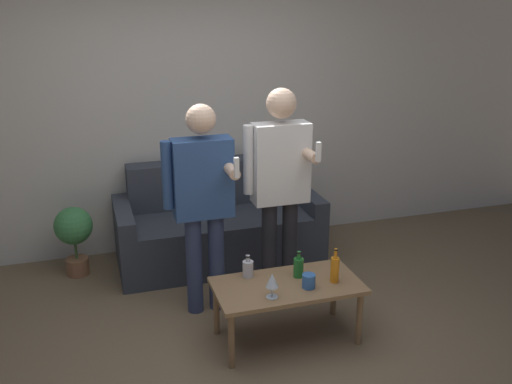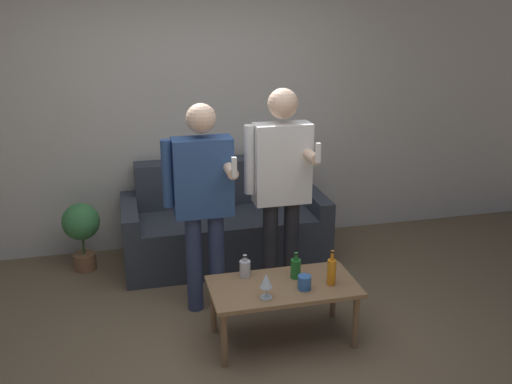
# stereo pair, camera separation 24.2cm
# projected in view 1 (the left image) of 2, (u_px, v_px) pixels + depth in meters

# --- Properties ---
(ground_plane) EXTENTS (16.00, 16.00, 0.00)m
(ground_plane) POSITION_uv_depth(u_px,v_px,m) (253.00, 363.00, 3.78)
(ground_plane) COLOR #756047
(wall_back) EXTENTS (8.00, 0.06, 2.70)m
(wall_back) POSITION_uv_depth(u_px,v_px,m) (186.00, 107.00, 5.23)
(wall_back) COLOR silver
(wall_back) RESTS_ON ground_plane
(couch) EXTENTS (1.81, 0.82, 0.88)m
(couch) POSITION_uv_depth(u_px,v_px,m) (218.00, 226.00, 5.21)
(couch) COLOR #383D47
(couch) RESTS_ON ground_plane
(coffee_table) EXTENTS (1.01, 0.52, 0.44)m
(coffee_table) POSITION_uv_depth(u_px,v_px,m) (287.00, 290.00, 3.93)
(coffee_table) COLOR #8E6B47
(coffee_table) RESTS_ON ground_plane
(bottle_orange) EXTENTS (0.06, 0.06, 0.25)m
(bottle_orange) POSITION_uv_depth(u_px,v_px,m) (335.00, 269.00, 3.91)
(bottle_orange) COLOR orange
(bottle_orange) RESTS_ON coffee_table
(bottle_green) EXTENTS (0.08, 0.08, 0.16)m
(bottle_green) POSITION_uv_depth(u_px,v_px,m) (248.00, 268.00, 3.99)
(bottle_green) COLOR silver
(bottle_green) RESTS_ON coffee_table
(bottle_dark) EXTENTS (0.07, 0.07, 0.19)m
(bottle_dark) POSITION_uv_depth(u_px,v_px,m) (298.00, 267.00, 3.99)
(bottle_dark) COLOR #23752D
(bottle_dark) RESTS_ON coffee_table
(wine_glass_near) EXTENTS (0.08, 0.08, 0.17)m
(wine_glass_near) POSITION_uv_depth(u_px,v_px,m) (272.00, 281.00, 3.70)
(wine_glass_near) COLOR silver
(wine_glass_near) RESTS_ON coffee_table
(cup_on_table) EXTENTS (0.09, 0.09, 0.10)m
(cup_on_table) POSITION_uv_depth(u_px,v_px,m) (309.00, 281.00, 3.85)
(cup_on_table) COLOR #3366B2
(cup_on_table) RESTS_ON coffee_table
(person_standing_left) EXTENTS (0.51, 0.42, 1.60)m
(person_standing_left) POSITION_uv_depth(u_px,v_px,m) (203.00, 195.00, 4.14)
(person_standing_left) COLOR navy
(person_standing_left) RESTS_ON ground_plane
(person_standing_right) EXTENTS (0.50, 0.43, 1.68)m
(person_standing_right) POSITION_uv_depth(u_px,v_px,m) (280.00, 179.00, 4.31)
(person_standing_right) COLOR #232328
(person_standing_right) RESTS_ON ground_plane
(potted_plant) EXTENTS (0.32, 0.32, 0.62)m
(potted_plant) POSITION_uv_depth(u_px,v_px,m) (74.00, 232.00, 4.87)
(potted_plant) COLOR #936042
(potted_plant) RESTS_ON ground_plane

